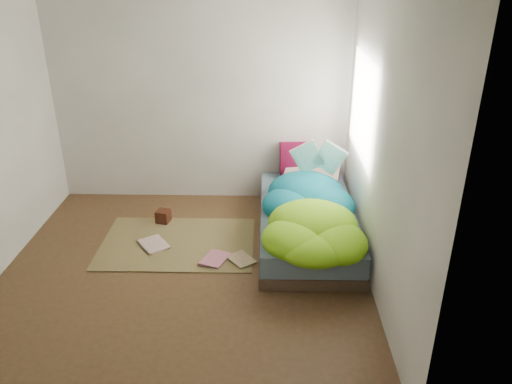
% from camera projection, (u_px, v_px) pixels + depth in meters
% --- Properties ---
extents(ground, '(3.50, 3.50, 0.00)m').
position_uv_depth(ground, '(184.00, 273.00, 4.79)').
color(ground, '#423219').
rests_on(ground, ground).
extents(room_walls, '(3.54, 3.54, 2.62)m').
position_uv_depth(room_walls, '(174.00, 107.00, 4.11)').
color(room_walls, '#B9B5AF').
rests_on(room_walls, ground).
extents(bed, '(1.00, 2.00, 0.34)m').
position_uv_depth(bed, '(307.00, 223.00, 5.35)').
color(bed, '#34281C').
rests_on(bed, ground).
extents(duvet, '(0.96, 1.84, 0.34)m').
position_uv_depth(duvet, '(310.00, 204.00, 5.00)').
color(duvet, '#064E6A').
rests_on(duvet, bed).
extents(rug, '(1.60, 1.10, 0.01)m').
position_uv_depth(rug, '(178.00, 243.00, 5.29)').
color(rug, brown).
rests_on(rug, ground).
extents(pillow_floral, '(0.70, 0.52, 0.14)m').
position_uv_depth(pillow_floral, '(312.00, 174.00, 5.95)').
color(pillow_floral, beige).
rests_on(pillow_floral, bed).
extents(pillow_magenta, '(0.43, 0.16, 0.42)m').
position_uv_depth(pillow_magenta, '(297.00, 159.00, 6.02)').
color(pillow_magenta, '#46041B').
rests_on(pillow_magenta, bed).
extents(open_book, '(0.51, 0.15, 0.31)m').
position_uv_depth(open_book, '(319.00, 149.00, 5.50)').
color(open_book, '#2B842E').
rests_on(open_book, duvet).
extents(wooden_box, '(0.17, 0.17, 0.14)m').
position_uv_depth(wooden_box, '(163.00, 216.00, 5.68)').
color(wooden_box, '#3A180D').
rests_on(wooden_box, rug).
extents(floor_book_a, '(0.38, 0.41, 0.02)m').
position_uv_depth(floor_book_a, '(143.00, 248.00, 5.16)').
color(floor_book_a, silver).
rests_on(floor_book_a, rug).
extents(floor_book_b, '(0.32, 0.36, 0.03)m').
position_uv_depth(floor_book_b, '(205.00, 257.00, 5.00)').
color(floor_book_b, '#CD7690').
rests_on(floor_book_b, rug).
extents(floor_book_c, '(0.32, 0.34, 0.02)m').
position_uv_depth(floor_book_c, '(233.00, 263.00, 4.91)').
color(floor_book_c, tan).
rests_on(floor_book_c, rug).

